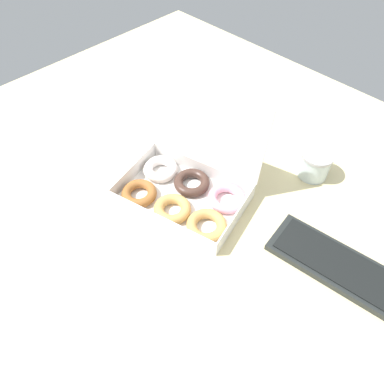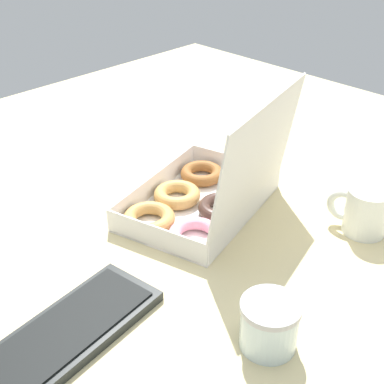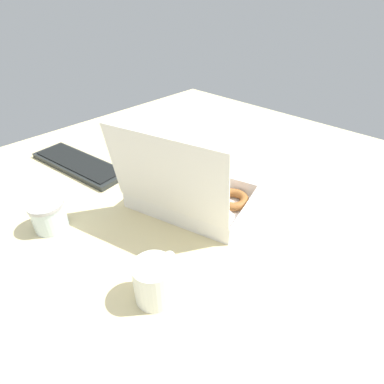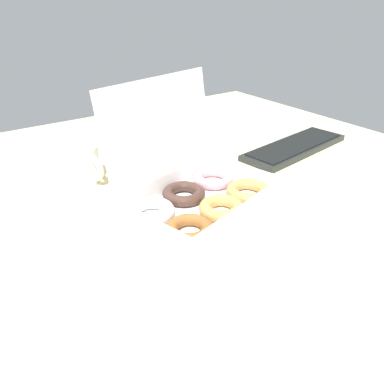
{
  "view_description": "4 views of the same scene",
  "coord_description": "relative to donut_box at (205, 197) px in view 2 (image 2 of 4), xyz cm",
  "views": [
    {
      "loc": [
        54.78,
        -44.96,
        84.52
      ],
      "look_at": [
        5.87,
        3.99,
        4.64
      ],
      "focal_mm": 35.0,
      "sensor_mm": 36.0,
      "label": 1
    },
    {
      "loc": [
        75.51,
        72.46,
        65.2
      ],
      "look_at": [
        3.67,
        1.1,
        3.68
      ],
      "focal_mm": 50.0,
      "sensor_mm": 36.0,
      "label": 2
    },
    {
      "loc": [
        -49.07,
        58.05,
        56.96
      ],
      "look_at": [
        2.63,
        3.28,
        4.75
      ],
      "focal_mm": 28.0,
      "sensor_mm": 36.0,
      "label": 3
    },
    {
      "loc": [
        -44.08,
        -59.99,
        46.08
      ],
      "look_at": [
        1.93,
        5.46,
        3.34
      ],
      "focal_mm": 35.0,
      "sensor_mm": 36.0,
      "label": 4
    }
  ],
  "objects": [
    {
      "name": "coffee_mug",
      "position": [
        -17.46,
        28.67,
        1.63
      ],
      "size": [
        8.92,
        12.71,
        9.93
      ],
      "color": "white",
      "rests_on": "ground_plane"
    },
    {
      "name": "keyboard",
      "position": [
        47.53,
        10.95,
        -2.4
      ],
      "size": [
        42.94,
        18.2,
        2.2
      ],
      "color": "#232726",
      "rests_on": "ground_plane"
    },
    {
      "name": "donut_box",
      "position": [
        0.0,
        0.0,
        0.0
      ],
      "size": [
        40.91,
        35.42,
        28.86
      ],
      "color": "white",
      "rests_on": "ground_plane"
    },
    {
      "name": "glass_jar",
      "position": [
        21.34,
        34.14,
        0.84
      ],
      "size": [
        9.55,
        9.55,
        8.51
      ],
      "color": "silver",
      "rests_on": "ground_plane"
    },
    {
      "name": "ground_plane",
      "position": [
        -2.86,
        -4.32,
        -4.46
      ],
      "size": [
        180.0,
        180.0,
        2.0
      ],
      "primitive_type": "cube",
      "color": "beige"
    }
  ]
}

